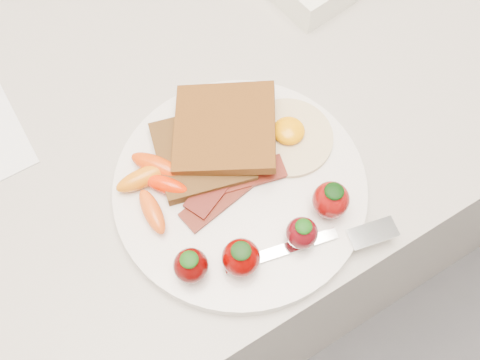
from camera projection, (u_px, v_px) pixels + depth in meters
counter at (186, 231)px, 1.04m from camera, size 2.00×0.60×0.90m
plate at (240, 188)px, 0.57m from camera, size 0.27×0.27×0.02m
toast_lower at (202, 153)px, 0.57m from camera, size 0.12×0.12×0.01m
toast_upper at (225, 128)px, 0.57m from camera, size 0.15×0.15×0.03m
fried_egg at (288, 135)px, 0.59m from camera, size 0.12×0.12×0.02m
bacon_strips at (229, 182)px, 0.56m from camera, size 0.13×0.08×0.01m
baby_carrots at (154, 183)px, 0.55m from camera, size 0.08×0.10×0.02m
strawberries at (269, 237)px, 0.52m from camera, size 0.19×0.06×0.05m
fork at (323, 242)px, 0.53m from camera, size 0.17×0.07×0.00m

